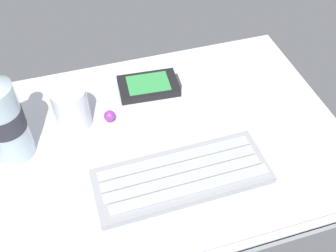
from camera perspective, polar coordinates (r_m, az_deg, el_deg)
ground_plane at (r=73.29cm, az=0.05°, el=-2.24°), size 64.00×48.00×2.80cm
keyboard at (r=66.37cm, az=1.96°, el=-7.16°), size 29.14×11.38×1.70cm
handheld_device at (r=81.56cm, az=-2.90°, el=5.73°), size 13.18×8.46×1.50cm
juice_cup at (r=74.14cm, az=-13.60°, el=2.33°), size 6.40×6.40×8.50cm
water_bottle at (r=69.11cm, az=-22.69°, el=1.32°), size 6.73×6.73×20.80cm
trackball_mouse at (r=75.58cm, az=-8.33°, el=1.42°), size 2.20×2.20×2.20cm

